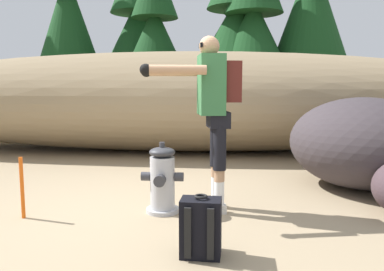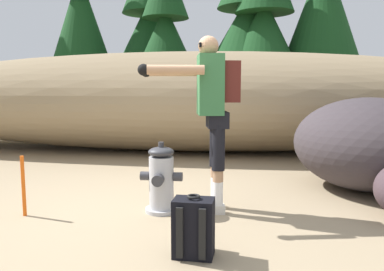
% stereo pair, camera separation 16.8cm
% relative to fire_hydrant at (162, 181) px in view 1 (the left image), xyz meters
% --- Properties ---
extents(ground_plane, '(56.00, 56.00, 0.04)m').
position_rel_fire_hydrant_xyz_m(ground_plane, '(-0.21, -0.04, -0.35)').
color(ground_plane, '#998466').
extents(dirt_embankment, '(14.43, 3.20, 1.96)m').
position_rel_fire_hydrant_xyz_m(dirt_embankment, '(-0.21, 3.97, 0.66)').
color(dirt_embankment, '#897556').
rests_on(dirt_embankment, ground_plane).
extents(fire_hydrant, '(0.43, 0.38, 0.72)m').
position_rel_fire_hydrant_xyz_m(fire_hydrant, '(0.00, 0.00, 0.00)').
color(fire_hydrant, '#B2B2B7').
rests_on(fire_hydrant, ground_plane).
extents(utility_worker, '(1.02, 0.63, 1.76)m').
position_rel_fire_hydrant_xyz_m(utility_worker, '(0.49, 0.09, 0.79)').
color(utility_worker, beige).
rests_on(utility_worker, ground_plane).
extents(spare_backpack, '(0.31, 0.30, 0.47)m').
position_rel_fire_hydrant_xyz_m(spare_backpack, '(0.44, -0.99, -0.11)').
color(spare_backpack, black).
rests_on(spare_backpack, ground_plane).
extents(boulder_large, '(2.07, 2.15, 1.14)m').
position_rel_fire_hydrant_xyz_m(boulder_large, '(2.37, 1.17, 0.24)').
color(boulder_large, '#383134').
rests_on(boulder_large, ground_plane).
extents(pine_tree_far_left, '(2.18, 2.18, 7.21)m').
position_rel_fire_hydrant_xyz_m(pine_tree_far_left, '(-4.35, 8.68, 3.62)').
color(pine_tree_far_left, '#47331E').
rests_on(pine_tree_far_left, ground_plane).
extents(pine_tree_left, '(2.80, 2.80, 6.04)m').
position_rel_fire_hydrant_xyz_m(pine_tree_left, '(-2.20, 9.31, 3.00)').
color(pine_tree_left, '#47331E').
rests_on(pine_tree_left, ground_plane).
extents(pine_tree_center, '(2.14, 2.14, 5.18)m').
position_rel_fire_hydrant_xyz_m(pine_tree_center, '(-1.36, 7.72, 2.63)').
color(pine_tree_center, '#47331E').
rests_on(pine_tree_center, ground_plane).
extents(pine_tree_right, '(2.73, 2.73, 5.38)m').
position_rel_fire_hydrant_xyz_m(pine_tree_right, '(1.06, 7.32, 2.77)').
color(pine_tree_right, '#47331E').
rests_on(pine_tree_right, ground_plane).
extents(pine_tree_far_right, '(2.40, 2.40, 5.20)m').
position_rel_fire_hydrant_xyz_m(pine_tree_far_right, '(1.45, 6.82, 2.54)').
color(pine_tree_far_right, '#47331E').
rests_on(pine_tree_far_right, ground_plane).
extents(survey_stake, '(0.04, 0.04, 0.60)m').
position_rel_fire_hydrant_xyz_m(survey_stake, '(-1.32, -0.27, -0.03)').
color(survey_stake, '#E55914').
rests_on(survey_stake, ground_plane).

